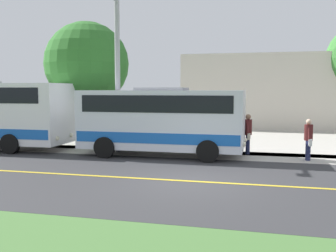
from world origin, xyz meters
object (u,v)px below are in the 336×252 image
at_px(street_light_pole, 116,67).
at_px(tree_curbside, 87,64).
at_px(pedestrian_waiting, 248,133).
at_px(commercial_building, 309,91).
at_px(pedestrian_with_bags, 308,138).
at_px(shuttle_bus_front, 162,118).

bearing_deg(street_light_pole, tree_curbside, -133.90).
distance_m(pedestrian_waiting, tree_curbside, 9.24).
bearing_deg(commercial_building, pedestrian_waiting, -15.21).
relative_size(pedestrian_waiting, street_light_pole, 0.25).
bearing_deg(pedestrian_with_bags, shuttle_bus_front, -87.92).
relative_size(pedestrian_with_bags, commercial_building, 0.09).
bearing_deg(commercial_building, street_light_pole, -31.43).
height_order(shuttle_bus_front, street_light_pole, street_light_pole).
height_order(pedestrian_with_bags, commercial_building, commercial_building).
height_order(pedestrian_waiting, commercial_building, commercial_building).
height_order(shuttle_bus_front, pedestrian_with_bags, shuttle_bus_front).
bearing_deg(shuttle_bus_front, commercial_building, 154.89).
relative_size(tree_curbside, commercial_building, 0.34).
relative_size(pedestrian_waiting, tree_curbside, 0.28).
relative_size(shuttle_bus_front, street_light_pole, 1.02).
bearing_deg(pedestrian_waiting, commercial_building, 164.79).
bearing_deg(street_light_pole, commercial_building, 148.57).
height_order(tree_curbside, commercial_building, tree_curbside).
bearing_deg(pedestrian_waiting, shuttle_bus_front, -71.30).
relative_size(pedestrian_waiting, commercial_building, 0.09).
bearing_deg(shuttle_bus_front, tree_curbside, -120.42).
bearing_deg(tree_curbside, pedestrian_with_bags, 76.52).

